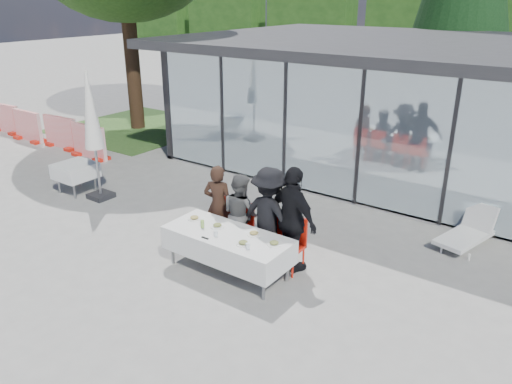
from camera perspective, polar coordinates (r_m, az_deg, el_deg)
ground at (r=9.22m, az=-5.62°, el=-8.03°), size 90.00×90.00×0.00m
pavilion at (r=14.70m, az=22.34°, el=10.71°), size 14.80×8.80×3.44m
treeline at (r=34.81m, az=24.35°, el=16.05°), size 62.50×2.00×4.40m
dining_table at (r=8.65m, az=-3.26°, el=-6.00°), size 2.26×0.96×0.75m
diner_a at (r=9.52m, az=-4.32°, el=-1.55°), size 0.73×0.73×1.61m
diner_chair_a at (r=9.64m, az=-4.25°, el=-2.99°), size 0.44×0.44×0.97m
diner_b at (r=9.23m, az=-1.77°, el=-2.49°), size 0.95×0.95×1.55m
diner_chair_b at (r=9.33m, az=-1.73°, el=-3.80°), size 0.44×0.44×0.97m
diner_c at (r=8.84m, az=1.54°, el=-2.75°), size 1.21×1.21×1.79m
diner_chair_c at (r=9.00m, az=1.54°, el=-4.82°), size 0.44×0.44×0.97m
diner_d at (r=8.58m, az=4.24°, el=-3.20°), size 1.41×1.41×1.90m
diner_chair_d at (r=8.76m, az=4.18°, el=-5.64°), size 0.44×0.44×0.97m
plate_a at (r=9.11m, az=-7.06°, el=-2.97°), size 0.24×0.24×0.07m
plate_b at (r=8.78m, az=-4.44°, el=-3.85°), size 0.24×0.24×0.07m
plate_c at (r=8.48m, az=-0.24°, el=-4.75°), size 0.24×0.24×0.07m
plate_d at (r=8.16m, az=2.08°, el=-5.89°), size 0.24×0.24×0.07m
plate_extra at (r=8.17m, az=-1.47°, el=-5.85°), size 0.24×0.24×0.07m
juice_bottle at (r=8.76m, az=-6.15°, el=-3.66°), size 0.06×0.06×0.14m
drinking_glasses at (r=8.23m, az=-2.83°, el=-5.46°), size 0.78×0.12×0.10m
folded_eyeglasses at (r=8.42m, az=-5.85°, el=-5.25°), size 0.14×0.03×0.01m
spare_table_left at (r=12.88m, az=-19.94°, el=2.28°), size 0.86×0.86×0.74m
market_umbrella at (r=11.95m, az=-18.29°, el=7.99°), size 0.50×0.50×3.00m
construction_barriers at (r=18.94m, az=-25.66°, el=7.04°), size 9.40×0.60×1.00m
lounger at (r=10.57m, az=23.13°, el=-4.14°), size 0.91×1.44×0.72m
grass_patch at (r=18.86m, az=-13.31°, el=7.21°), size 5.00×5.00×0.02m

